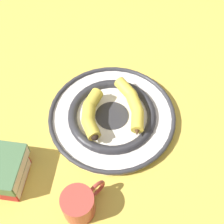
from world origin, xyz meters
TOP-DOWN VIEW (x-y plane):
  - ground_plane at (0.00, 0.00)m, footprint 2.80×2.80m
  - decorative_bowl at (-0.02, 0.04)m, footprint 0.39×0.39m
  - banana_a at (-0.06, -0.01)m, footprint 0.18×0.15m
  - banana_b at (0.02, 0.09)m, footprint 0.12×0.16m
  - coffee_mug at (-0.13, 0.31)m, footprint 0.08×0.13m

SIDE VIEW (x-z plane):
  - ground_plane at x=0.00m, z-range 0.00..0.00m
  - decorative_bowl at x=-0.02m, z-range 0.00..0.04m
  - coffee_mug at x=-0.13m, z-range 0.00..0.08m
  - banana_a at x=-0.06m, z-range 0.04..0.07m
  - banana_b at x=0.02m, z-range 0.04..0.08m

